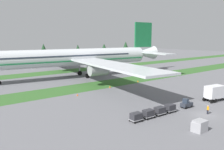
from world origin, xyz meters
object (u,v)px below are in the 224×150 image
object	(u,v)px
uld_container_1	(198,127)
taxiway_marker_1	(138,81)
cargo_dolly_lead	(170,108)
taxiway_marker_0	(110,87)
airliner	(78,57)
cargo_dolly_third	(148,113)
ground_crew_marshaller	(208,109)
cargo_dolly_second	(160,110)
uld_container_0	(200,126)
taxiway_marker_2	(77,95)
baggage_tug	(186,104)
cargo_dolly_fourth	(136,116)
catering_truck	(217,92)

from	to	relation	value
uld_container_1	taxiway_marker_1	size ratio (longest dim) A/B	3.39
cargo_dolly_lead	taxiway_marker_0	distance (m)	24.71
airliner	cargo_dolly_third	world-z (taller)	airliner
ground_crew_marshaller	uld_container_1	distance (m)	9.27
cargo_dolly_second	cargo_dolly_lead	bearing A→B (deg)	90.00
cargo_dolly_lead	uld_container_0	bearing A→B (deg)	-20.91
cargo_dolly_lead	cargo_dolly_third	size ratio (longest dim) A/B	1.00
airliner	taxiway_marker_2	distance (m)	28.19
baggage_tug	cargo_dolly_second	xyz separation A→B (m)	(-7.91, 0.44, 0.10)
cargo_dolly_fourth	cargo_dolly_third	bearing A→B (deg)	90.00
baggage_tug	uld_container_0	size ratio (longest dim) A/B	1.33
cargo_dolly_lead	cargo_dolly_second	distance (m)	2.90
cargo_dolly_lead	taxiway_marker_0	world-z (taller)	cargo_dolly_lead
baggage_tug	cargo_dolly_second	bearing A→B (deg)	-90.00
cargo_dolly_fourth	taxiway_marker_2	size ratio (longest dim) A/B	4.34
airliner	taxiway_marker_0	xyz separation A→B (m)	(-1.78, -21.30, -7.10)
cargo_dolly_fourth	uld_container_0	world-z (taller)	uld_container_0
airliner	uld_container_1	bearing A→B (deg)	177.44
cargo_dolly_fourth	uld_container_0	bearing A→B (deg)	31.28
airliner	cargo_dolly_second	bearing A→B (deg)	176.86
taxiway_marker_1	taxiway_marker_2	size ratio (longest dim) A/B	1.12
airliner	cargo_dolly_fourth	size ratio (longest dim) A/B	38.39
airliner	ground_crew_marshaller	distance (m)	51.23
cargo_dolly_lead	uld_container_0	world-z (taller)	uld_container_0
cargo_dolly_second	ground_crew_marshaller	distance (m)	9.27
cargo_dolly_lead	cargo_dolly_third	distance (m)	5.80
airliner	cargo_dolly_fourth	xyz separation A→B (m)	(-14.38, -45.21, -6.49)
taxiway_marker_1	uld_container_1	bearing A→B (deg)	-120.99
cargo_dolly_third	airliner	bearing A→B (deg)	168.95
cargo_dolly_second	uld_container_1	bearing A→B (deg)	-3.80
taxiway_marker_2	taxiway_marker_0	bearing A→B (deg)	10.70
taxiway_marker_2	cargo_dolly_fourth	bearing A→B (deg)	-91.70
cargo_dolly_third	uld_container_1	xyz separation A→B (m)	(1.85, -8.74, -0.16)
baggage_tug	uld_container_0	distance (m)	12.15
ground_crew_marshaller	uld_container_0	size ratio (longest dim) A/B	0.87
taxiway_marker_1	taxiway_marker_2	xyz separation A→B (m)	(-24.57, -3.53, -0.03)
airliner	taxiway_marker_1	world-z (taller)	airliner
airliner	taxiway_marker_1	distance (m)	23.85
cargo_dolly_lead	cargo_dolly_fourth	size ratio (longest dim) A/B	1.00
uld_container_0	catering_truck	bearing A→B (deg)	20.62
cargo_dolly_lead	cargo_dolly_third	bearing A→B (deg)	-90.00
baggage_tug	cargo_dolly_lead	xyz separation A→B (m)	(-5.02, 0.28, 0.10)
taxiway_marker_1	cargo_dolly_fourth	bearing A→B (deg)	-135.04
cargo_dolly_second	catering_truck	world-z (taller)	catering_truck
cargo_dolly_third	cargo_dolly_lead	bearing A→B (deg)	90.00
catering_truck	taxiway_marker_0	bearing A→B (deg)	-146.94
uld_container_1	taxiway_marker_2	world-z (taller)	uld_container_1
cargo_dolly_fourth	cargo_dolly_second	bearing A→B (deg)	90.00
airliner	taxiway_marker_1	bearing A→B (deg)	-144.06
taxiway_marker_2	taxiway_marker_1	bearing A→B (deg)	8.17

